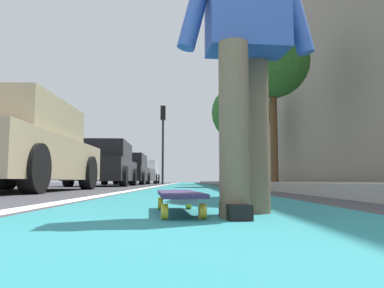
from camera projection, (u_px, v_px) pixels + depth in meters
ground_plane at (190, 187)px, 10.66m from camera, size 80.00×80.00×0.00m
bike_lane_paint at (189, 184)px, 24.59m from camera, size 56.00×1.83×0.00m
lane_stripe_white at (169, 184)px, 20.60m from camera, size 52.00×0.16×0.01m
sidewalk_curb at (249, 183)px, 18.66m from camera, size 52.00×3.20×0.15m
building_facade at (279, 104)px, 23.15m from camera, size 40.00×1.20×9.87m
skateboard at (178, 196)px, 1.97m from camera, size 0.86×0.29×0.11m
skater_person at (246, 30)px, 1.91m from camera, size 0.48×0.72×1.64m
parked_car_near at (18, 148)px, 6.26m from camera, size 4.32×1.87×1.50m
parked_car_mid at (105, 165)px, 12.73m from camera, size 4.53×1.99×1.48m
parked_car_far at (128, 170)px, 18.32m from camera, size 4.59×1.95×1.47m
parked_car_end at (144, 173)px, 24.59m from camera, size 4.43×1.96×1.48m
traffic_light at (163, 130)px, 21.17m from camera, size 0.33×0.28×4.42m
street_tree_mid at (272, 62)px, 11.75m from camera, size 2.31×2.31×5.06m
street_tree_far at (241, 113)px, 18.55m from camera, size 2.94×2.94×5.01m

